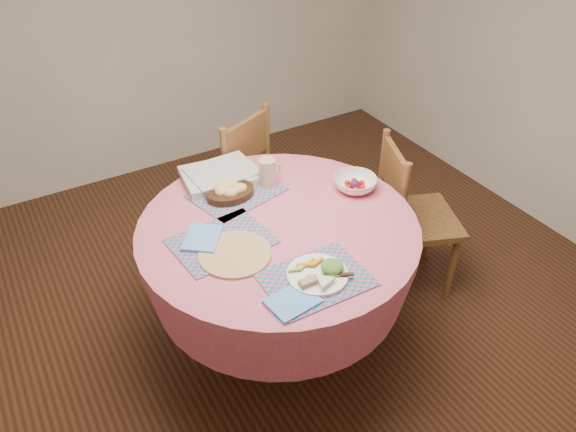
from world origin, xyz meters
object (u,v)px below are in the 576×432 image
object	(u,v)px
dining_table	(279,259)
latte_mug	(268,172)
chair_back	(231,180)
chair_right	(411,214)
bread_bowl	(230,190)
fruit_bowl	(355,184)
dinner_plate	(320,273)
wicker_trivet	(235,254)

from	to	relation	value
dining_table	latte_mug	distance (m)	0.42
dining_table	chair_back	world-z (taller)	chair_back
chair_right	chair_back	distance (m)	1.04
bread_bowl	latte_mug	bearing A→B (deg)	0.71
fruit_bowl	dinner_plate	bearing A→B (deg)	-137.86
dining_table	dinner_plate	xyz separation A→B (m)	(-0.03, -0.38, 0.22)
wicker_trivet	fruit_bowl	distance (m)	0.72
dining_table	dinner_plate	distance (m)	0.43
chair_right	chair_back	bearing A→B (deg)	63.64
wicker_trivet	fruit_bowl	bearing A→B (deg)	11.84
wicker_trivet	latte_mug	distance (m)	0.54
dining_table	bread_bowl	world-z (taller)	bread_bowl
latte_mug	fruit_bowl	xyz separation A→B (m)	(0.34, -0.24, -0.04)
bread_bowl	fruit_bowl	distance (m)	0.59
dinner_plate	dining_table	bearing A→B (deg)	85.91
chair_back	latte_mug	size ratio (longest dim) A/B	6.99
dining_table	wicker_trivet	xyz separation A→B (m)	(-0.25, -0.09, 0.20)
dining_table	fruit_bowl	distance (m)	0.51
dining_table	latte_mug	bearing A→B (deg)	68.82
dining_table	latte_mug	xyz separation A→B (m)	(0.12, 0.31, 0.27)
latte_mug	dinner_plate	bearing A→B (deg)	-102.04
dinner_plate	fruit_bowl	distance (m)	0.65
chair_back	latte_mug	distance (m)	0.62
chair_right	bread_bowl	distance (m)	1.02
dinner_plate	latte_mug	xyz separation A→B (m)	(0.15, 0.68, 0.05)
bread_bowl	chair_back	bearing A→B (deg)	65.46
dining_table	wicker_trivet	bearing A→B (deg)	-160.89
wicker_trivet	chair_right	bearing A→B (deg)	7.31
fruit_bowl	dining_table	bearing A→B (deg)	-172.38
chair_right	latte_mug	bearing A→B (deg)	92.41
chair_back	bread_bowl	distance (m)	0.65
chair_back	dining_table	bearing A→B (deg)	55.72
bread_bowl	latte_mug	distance (m)	0.21
chair_back	dinner_plate	bearing A→B (deg)	57.67
dinner_plate	bread_bowl	world-z (taller)	bread_bowl
chair_right	fruit_bowl	xyz separation A→B (m)	(-0.39, 0.01, 0.32)
chair_right	wicker_trivet	distance (m)	1.14
chair_back	dinner_plate	xyz separation A→B (m)	(-0.18, -1.20, 0.29)
dinner_plate	fruit_bowl	bearing A→B (deg)	42.14
dining_table	chair_right	size ratio (longest dim) A/B	1.40
wicker_trivet	dining_table	bearing A→B (deg)	19.11
dinner_plate	latte_mug	bearing A→B (deg)	77.96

